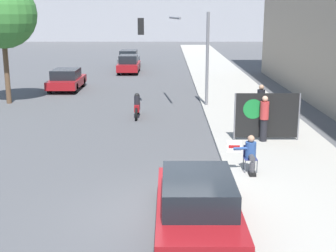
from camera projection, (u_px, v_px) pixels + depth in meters
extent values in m
plane|color=#4F4F51|center=(166.00, 215.00, 11.89)|extent=(160.00, 160.00, 0.00)
cube|color=#A8A399|center=(238.00, 102.00, 26.45)|extent=(4.40, 90.00, 0.13)
cylinder|color=#474C56|center=(244.00, 167.00, 14.59)|extent=(0.03, 0.03, 0.40)
cylinder|color=#474C56|center=(256.00, 167.00, 14.59)|extent=(0.03, 0.03, 0.40)
cylinder|color=#474C56|center=(242.00, 163.00, 14.95)|extent=(0.03, 0.03, 0.40)
cylinder|color=#474C56|center=(254.00, 163.00, 14.95)|extent=(0.03, 0.03, 0.40)
cube|color=navy|center=(249.00, 158.00, 14.72)|extent=(0.40, 0.40, 0.02)
cube|color=navy|center=(248.00, 151.00, 14.86)|extent=(0.40, 0.02, 0.38)
cylinder|color=#424247|center=(250.00, 157.00, 14.54)|extent=(0.18, 0.42, 0.18)
cylinder|color=#424247|center=(251.00, 169.00, 14.41)|extent=(0.16, 0.16, 0.40)
cube|color=black|center=(251.00, 174.00, 14.39)|extent=(0.20, 0.28, 0.10)
cylinder|color=navy|center=(249.00, 150.00, 14.68)|extent=(0.34, 0.34, 0.52)
sphere|color=tan|center=(250.00, 139.00, 14.59)|extent=(0.22, 0.22, 0.22)
cylinder|color=navy|center=(239.00, 148.00, 14.59)|extent=(0.45, 0.09, 0.09)
cube|color=white|center=(233.00, 146.00, 14.57)|extent=(0.46, 0.02, 0.39)
cube|color=#AD1414|center=(233.00, 147.00, 14.56)|extent=(0.35, 0.01, 0.09)
cylinder|color=black|center=(262.00, 130.00, 18.13)|extent=(0.28, 0.28, 0.87)
cylinder|color=#B23333|center=(263.00, 110.00, 17.95)|extent=(0.34, 0.34, 0.69)
sphere|color=tan|center=(264.00, 99.00, 17.84)|extent=(0.23, 0.23, 0.23)
cylinder|color=#334775|center=(259.00, 114.00, 21.01)|extent=(0.28, 0.28, 0.86)
cylinder|color=black|center=(260.00, 97.00, 20.83)|extent=(0.34, 0.34, 0.68)
sphere|color=tan|center=(260.00, 87.00, 20.72)|extent=(0.22, 0.22, 0.22)
cylinder|color=slate|center=(234.00, 117.00, 18.15)|extent=(0.06, 0.06, 1.86)
cylinder|color=slate|center=(298.00, 117.00, 18.16)|extent=(0.06, 0.06, 1.86)
cube|color=black|center=(266.00, 116.00, 18.14)|extent=(2.49, 0.02, 1.76)
cylinder|color=#197A33|center=(252.00, 109.00, 18.06)|extent=(0.78, 0.01, 0.78)
cylinder|color=slate|center=(206.00, 59.00, 24.67)|extent=(0.16, 0.16, 4.89)
cylinder|color=slate|center=(173.00, 18.00, 23.94)|extent=(0.57, 3.48, 0.11)
cube|color=black|center=(139.00, 26.00, 23.81)|extent=(0.34, 0.34, 0.84)
sphere|color=green|center=(140.00, 32.00, 23.88)|extent=(0.18, 0.18, 0.18)
cube|color=maroon|center=(196.00, 209.00, 10.97)|extent=(1.88, 4.56, 0.51)
cube|color=black|center=(197.00, 190.00, 10.66)|extent=(1.61, 2.37, 0.61)
cylinder|color=black|center=(161.00, 195.00, 12.39)|extent=(0.22, 0.64, 0.64)
cylinder|color=black|center=(224.00, 194.00, 12.40)|extent=(0.22, 0.64, 0.64)
cylinder|color=black|center=(160.00, 247.00, 9.65)|extent=(0.22, 0.64, 0.64)
cylinder|color=black|center=(240.00, 247.00, 9.65)|extent=(0.22, 0.64, 0.64)
cube|color=maroon|center=(66.00, 82.00, 30.70)|extent=(1.89, 4.23, 0.50)
cube|color=black|center=(65.00, 74.00, 30.41)|extent=(1.62, 2.20, 0.61)
cylinder|color=black|center=(58.00, 82.00, 32.02)|extent=(0.22, 0.64, 0.64)
cylinder|color=black|center=(82.00, 82.00, 32.03)|extent=(0.22, 0.64, 0.64)
cylinder|color=black|center=(48.00, 88.00, 29.47)|extent=(0.22, 0.64, 0.64)
cylinder|color=black|center=(75.00, 88.00, 29.48)|extent=(0.22, 0.64, 0.64)
cube|color=maroon|center=(128.00, 66.00, 39.14)|extent=(1.71, 4.15, 0.57)
cube|color=black|center=(127.00, 59.00, 38.83)|extent=(1.47, 2.16, 0.66)
cylinder|color=black|center=(120.00, 67.00, 40.44)|extent=(0.22, 0.64, 0.64)
cylinder|color=black|center=(137.00, 67.00, 40.45)|extent=(0.22, 0.64, 0.64)
cylinder|color=black|center=(117.00, 71.00, 37.94)|extent=(0.22, 0.64, 0.64)
cylinder|color=black|center=(136.00, 71.00, 37.95)|extent=(0.22, 0.64, 0.64)
cube|color=#565B60|center=(128.00, 60.00, 44.23)|extent=(1.78, 4.68, 0.56)
cube|color=black|center=(127.00, 54.00, 43.90)|extent=(1.53, 2.43, 0.66)
cylinder|color=black|center=(121.00, 61.00, 45.69)|extent=(0.22, 0.64, 0.64)
cylinder|color=black|center=(137.00, 61.00, 45.70)|extent=(0.22, 0.64, 0.64)
cylinder|color=black|center=(118.00, 64.00, 42.88)|extent=(0.22, 0.64, 0.64)
cylinder|color=black|center=(135.00, 64.00, 42.88)|extent=(0.22, 0.64, 0.64)
cube|color=maroon|center=(136.00, 108.00, 22.78)|extent=(0.24, 0.89, 0.32)
cylinder|color=black|center=(136.00, 101.00, 22.65)|extent=(0.28, 0.28, 0.53)
sphere|color=black|center=(136.00, 95.00, 22.59)|extent=(0.24, 0.24, 0.24)
cylinder|color=black|center=(137.00, 108.00, 23.54)|extent=(0.10, 0.60, 0.60)
cylinder|color=black|center=(135.00, 114.00, 22.11)|extent=(0.10, 0.60, 0.60)
cylinder|color=brown|center=(5.00, 71.00, 25.90)|extent=(0.28, 0.28, 3.60)
sphere|color=#387A33|center=(0.00, 14.00, 25.16)|extent=(3.71, 3.71, 3.71)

